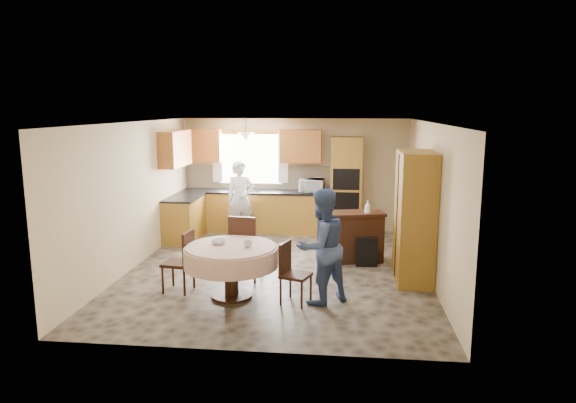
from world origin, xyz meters
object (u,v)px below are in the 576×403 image
at_px(chair_back, 244,244).
at_px(person_dining, 321,247).
at_px(chair_left, 182,258).
at_px(oven_tower, 346,186).
at_px(person_sink, 240,200).
at_px(dining_table, 231,257).
at_px(chair_right, 291,269).
at_px(sideboard, 350,238).
at_px(cupboard, 415,217).

xyz_separation_m(chair_back, person_dining, (1.26, -0.83, 0.23)).
bearing_deg(chair_left, oven_tower, 154.75).
relative_size(chair_back, person_sink, 0.65).
relative_size(dining_table, person_sink, 0.83).
bearing_deg(chair_left, chair_right, 88.29).
xyz_separation_m(oven_tower, chair_back, (-1.61, -3.26, -0.47)).
bearing_deg(chair_right, oven_tower, 8.54).
relative_size(sideboard, chair_left, 1.27).
bearing_deg(dining_table, person_dining, -2.73).
bearing_deg(sideboard, chair_right, -125.18).
relative_size(cupboard, chair_right, 2.38).
height_order(chair_left, chair_back, chair_back).
bearing_deg(cupboard, chair_back, -173.92).
bearing_deg(person_sink, sideboard, -55.32).
height_order(sideboard, chair_back, chair_back).
xyz_separation_m(sideboard, person_sink, (-2.30, 1.50, 0.39)).
distance_m(chair_back, person_dining, 1.53).
distance_m(chair_back, person_sink, 2.79).
xyz_separation_m(chair_left, chair_back, (0.83, 0.62, 0.07)).
relative_size(dining_table, person_dining, 0.83).
relative_size(chair_left, person_sink, 0.57).
height_order(sideboard, chair_right, chair_right).
xyz_separation_m(oven_tower, dining_table, (-1.66, -4.03, -0.46)).
xyz_separation_m(dining_table, person_sink, (-0.56, 3.48, 0.21)).
bearing_deg(cupboard, oven_tower, 109.77).
bearing_deg(sideboard, chair_back, -157.26).
bearing_deg(dining_table, chair_back, 86.48).
bearing_deg(cupboard, chair_right, -147.93).
bearing_deg(person_sink, oven_tower, -8.29).
height_order(dining_table, chair_right, chair_right).
bearing_deg(oven_tower, chair_left, -122.13).
height_order(oven_tower, cupboard, oven_tower).
xyz_separation_m(sideboard, chair_back, (-1.69, -1.21, 0.16)).
relative_size(sideboard, cupboard, 0.57).
bearing_deg(chair_right, cupboard, -38.82).
relative_size(cupboard, dining_table, 1.52).
relative_size(oven_tower, person_sink, 1.30).
height_order(sideboard, cupboard, cupboard).
height_order(cupboard, chair_left, cupboard).
distance_m(oven_tower, chair_left, 4.61).
bearing_deg(person_dining, person_sink, -101.36).
distance_m(sideboard, cupboard, 1.49).
distance_m(dining_table, chair_back, 0.77).
xyz_separation_m(chair_left, chair_right, (1.67, -0.25, -0.03)).
height_order(oven_tower, dining_table, oven_tower).
bearing_deg(dining_table, person_sink, 99.14).
bearing_deg(sideboard, oven_tower, 79.39).
height_order(oven_tower, sideboard, oven_tower).
distance_m(oven_tower, chair_back, 3.67).
xyz_separation_m(cupboard, chair_back, (-2.68, -0.29, -0.45)).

